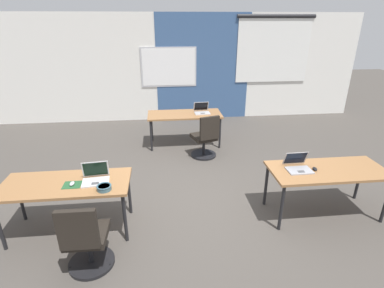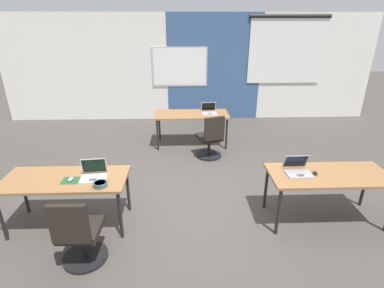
{
  "view_description": "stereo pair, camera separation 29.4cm",
  "coord_description": "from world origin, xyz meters",
  "px_view_note": "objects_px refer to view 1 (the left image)",
  "views": [
    {
      "loc": [
        -0.5,
        -4.0,
        2.62
      ],
      "look_at": [
        -0.07,
        0.05,
        0.9
      ],
      "focal_mm": 27.69,
      "sensor_mm": 36.0,
      "label": 1
    },
    {
      "loc": [
        -0.21,
        -4.02,
        2.62
      ],
      "look_at": [
        -0.07,
        0.05,
        0.9
      ],
      "focal_mm": 27.69,
      "sensor_mm": 36.0,
      "label": 2
    }
  ],
  "objects_px": {
    "laptop_near_left_inner": "(96,177)",
    "mouse_near_right_inner": "(315,169)",
    "chair_near_left_inner": "(86,242)",
    "snack_bowl": "(104,187)",
    "desk_far_center": "(185,116)",
    "mouse_near_left_inner": "(72,184)",
    "laptop_far_right": "(202,111)",
    "chair_far_right": "(205,140)",
    "desk_near_right": "(327,173)",
    "laptop_near_right_inner": "(298,166)",
    "desk_near_left": "(66,187)"
  },
  "relations": [
    {
      "from": "laptop_near_left_inner",
      "to": "mouse_near_right_inner",
      "type": "relative_size",
      "value": 3.29
    },
    {
      "from": "chair_near_left_inner",
      "to": "snack_bowl",
      "type": "height_order",
      "value": "chair_near_left_inner"
    },
    {
      "from": "desk_far_center",
      "to": "mouse_near_left_inner",
      "type": "xyz_separation_m",
      "value": [
        -1.65,
        -2.86,
        0.08
      ]
    },
    {
      "from": "desk_far_center",
      "to": "mouse_near_right_inner",
      "type": "bearing_deg",
      "value": -61.03
    },
    {
      "from": "laptop_far_right",
      "to": "chair_far_right",
      "type": "height_order",
      "value": "laptop_far_right"
    },
    {
      "from": "desk_far_center",
      "to": "laptop_near_left_inner",
      "type": "bearing_deg",
      "value": -116.2
    },
    {
      "from": "desk_near_right",
      "to": "laptop_near_right_inner",
      "type": "distance_m",
      "value": 0.44
    },
    {
      "from": "laptop_near_right_inner",
      "to": "snack_bowl",
      "type": "xyz_separation_m",
      "value": [
        -2.56,
        -0.26,
        -0.01
      ]
    },
    {
      "from": "mouse_near_right_inner",
      "to": "snack_bowl",
      "type": "relative_size",
      "value": 0.61
    },
    {
      "from": "laptop_near_right_inner",
      "to": "chair_far_right",
      "type": "xyz_separation_m",
      "value": [
        -0.97,
        2.03,
        -0.39
      ]
    },
    {
      "from": "laptop_near_right_inner",
      "to": "mouse_near_left_inner",
      "type": "bearing_deg",
      "value": -179.24
    },
    {
      "from": "desk_near_right",
      "to": "mouse_near_left_inner",
      "type": "distance_m",
      "value": 3.4
    },
    {
      "from": "laptop_far_right",
      "to": "chair_far_right",
      "type": "relative_size",
      "value": 0.38
    },
    {
      "from": "desk_near_right",
      "to": "chair_near_left_inner",
      "type": "bearing_deg",
      "value": -166.85
    },
    {
      "from": "desk_near_right",
      "to": "chair_near_left_inner",
      "type": "relative_size",
      "value": 1.74
    },
    {
      "from": "laptop_near_right_inner",
      "to": "mouse_near_right_inner",
      "type": "bearing_deg",
      "value": -13.58
    },
    {
      "from": "desk_near_right",
      "to": "laptop_near_right_inner",
      "type": "relative_size",
      "value": 4.75
    },
    {
      "from": "mouse_near_left_inner",
      "to": "mouse_near_right_inner",
      "type": "relative_size",
      "value": 0.93
    },
    {
      "from": "desk_near_right",
      "to": "chair_far_right",
      "type": "relative_size",
      "value": 1.74
    },
    {
      "from": "laptop_far_right",
      "to": "laptop_near_right_inner",
      "type": "bearing_deg",
      "value": -74.21
    },
    {
      "from": "desk_far_center",
      "to": "mouse_near_right_inner",
      "type": "distance_m",
      "value": 3.21
    },
    {
      "from": "mouse_near_right_inner",
      "to": "laptop_far_right",
      "type": "bearing_deg",
      "value": 112.44
    },
    {
      "from": "laptop_near_right_inner",
      "to": "chair_far_right",
      "type": "relative_size",
      "value": 0.37
    },
    {
      "from": "laptop_near_right_inner",
      "to": "laptop_far_right",
      "type": "distance_m",
      "value": 2.94
    },
    {
      "from": "desk_far_center",
      "to": "snack_bowl",
      "type": "relative_size",
      "value": 9.01
    },
    {
      "from": "desk_far_center",
      "to": "snack_bowl",
      "type": "bearing_deg",
      "value": -112.15
    },
    {
      "from": "desk_far_center",
      "to": "chair_far_right",
      "type": "relative_size",
      "value": 1.74
    },
    {
      "from": "chair_far_right",
      "to": "desk_near_right",
      "type": "bearing_deg",
      "value": 106.46
    },
    {
      "from": "desk_near_right",
      "to": "desk_near_left",
      "type": "bearing_deg",
      "value": 180.0
    },
    {
      "from": "laptop_far_right",
      "to": "laptop_near_left_inner",
      "type": "bearing_deg",
      "value": -124.93
    },
    {
      "from": "desk_near_right",
      "to": "chair_far_right",
      "type": "xyz_separation_m",
      "value": [
        -1.4,
        2.07,
        -0.28
      ]
    },
    {
      "from": "laptop_far_right",
      "to": "chair_far_right",
      "type": "bearing_deg",
      "value": -95.18
    },
    {
      "from": "laptop_near_left_inner",
      "to": "mouse_near_left_inner",
      "type": "xyz_separation_m",
      "value": [
        -0.28,
        -0.08,
        -0.03
      ]
    },
    {
      "from": "desk_near_left",
      "to": "mouse_near_left_inner",
      "type": "height_order",
      "value": "mouse_near_left_inner"
    },
    {
      "from": "desk_near_left",
      "to": "laptop_near_right_inner",
      "type": "distance_m",
      "value": 3.08
    },
    {
      "from": "desk_near_left",
      "to": "mouse_near_right_inner",
      "type": "distance_m",
      "value": 3.3
    },
    {
      "from": "desk_near_right",
      "to": "desk_far_center",
      "type": "xyz_separation_m",
      "value": [
        -1.75,
        2.8,
        0.0
      ]
    },
    {
      "from": "laptop_near_right_inner",
      "to": "desk_near_left",
      "type": "bearing_deg",
      "value": 179.52
    },
    {
      "from": "desk_near_left",
      "to": "laptop_far_right",
      "type": "distance_m",
      "value": 3.54
    },
    {
      "from": "mouse_near_left_inner",
      "to": "laptop_far_right",
      "type": "xyz_separation_m",
      "value": [
        2.03,
        2.89,
        0.03
      ]
    },
    {
      "from": "desk_far_center",
      "to": "desk_near_left",
      "type": "bearing_deg",
      "value": -122.01
    },
    {
      "from": "desk_near_right",
      "to": "laptop_far_right",
      "type": "distance_m",
      "value": 3.14
    },
    {
      "from": "desk_near_right",
      "to": "mouse_near_right_inner",
      "type": "xyz_separation_m",
      "value": [
        -0.2,
        -0.01,
        0.08
      ]
    },
    {
      "from": "chair_near_left_inner",
      "to": "chair_far_right",
      "type": "relative_size",
      "value": 1.0
    },
    {
      "from": "laptop_near_left_inner",
      "to": "chair_far_right",
      "type": "relative_size",
      "value": 0.39
    },
    {
      "from": "snack_bowl",
      "to": "laptop_far_right",
      "type": "bearing_deg",
      "value": 62.11
    },
    {
      "from": "laptop_near_left_inner",
      "to": "chair_near_left_inner",
      "type": "distance_m",
      "value": 0.84
    },
    {
      "from": "desk_near_left",
      "to": "laptop_near_right_inner",
      "type": "bearing_deg",
      "value": 0.8
    },
    {
      "from": "desk_near_left",
      "to": "laptop_far_right",
      "type": "relative_size",
      "value": 4.63
    },
    {
      "from": "chair_near_left_inner",
      "to": "chair_far_right",
      "type": "height_order",
      "value": "same"
    }
  ]
}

